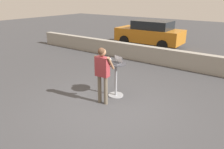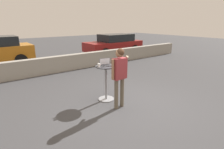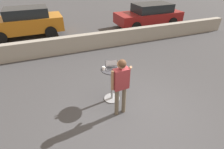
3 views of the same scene
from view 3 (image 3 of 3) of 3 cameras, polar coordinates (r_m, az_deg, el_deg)
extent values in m
plane|color=#3D3D3F|center=(5.10, 6.95, -12.25)|extent=(50.00, 50.00, 0.00)
cube|color=gray|center=(8.75, -7.77, 10.56)|extent=(17.12, 0.35, 0.77)
cylinder|color=gray|center=(5.52, -0.04, -7.73)|extent=(0.49, 0.49, 0.03)
cylinder|color=gray|center=(5.20, -0.04, -3.24)|extent=(0.07, 0.07, 1.03)
cylinder|color=#333338|center=(4.91, -0.04, 1.82)|extent=(0.64, 0.64, 0.02)
cube|color=#515156|center=(4.89, 0.04, 1.93)|extent=(0.38, 0.28, 0.02)
cube|color=black|center=(4.88, 0.04, 2.03)|extent=(0.33, 0.23, 0.00)
cube|color=#515156|center=(4.93, -0.16, 3.70)|extent=(0.34, 0.11, 0.20)
cube|color=white|center=(4.93, -0.15, 3.68)|extent=(0.32, 0.10, 0.18)
cylinder|color=white|center=(4.82, -2.74, 2.04)|extent=(0.07, 0.07, 0.11)
torus|color=white|center=(4.83, -2.17, 2.17)|extent=(0.05, 0.01, 0.05)
cylinder|color=brown|center=(4.75, 1.55, -8.95)|extent=(0.11, 0.11, 0.86)
cylinder|color=brown|center=(4.83, 3.90, -8.21)|extent=(0.11, 0.11, 0.86)
cube|color=maroon|center=(4.36, 2.97, -1.44)|extent=(0.41, 0.22, 0.57)
sphere|color=#936B4C|center=(4.14, 3.13, 3.39)|extent=(0.22, 0.22, 0.22)
sphere|color=#472D1E|center=(4.11, 3.32, 3.56)|extent=(0.21, 0.21, 0.21)
cylinder|color=#936B4C|center=(4.26, 0.19, -2.01)|extent=(0.07, 0.07, 0.54)
cylinder|color=#936B4C|center=(4.45, 5.21, 1.10)|extent=(0.09, 0.32, 0.42)
cube|color=#B76B19|center=(11.54, -26.49, 14.48)|extent=(4.14, 1.80, 0.79)
cube|color=black|center=(11.38, -26.25, 17.79)|extent=(2.28, 1.56, 0.51)
cylinder|color=black|center=(11.01, -32.62, 10.02)|extent=(0.66, 0.23, 0.66)
cylinder|color=black|center=(12.57, -31.85, 12.51)|extent=(0.66, 0.23, 0.66)
cylinder|color=black|center=(10.83, -19.32, 12.98)|extent=(0.66, 0.23, 0.66)
cylinder|color=black|center=(12.41, -20.12, 15.13)|extent=(0.66, 0.23, 0.66)
cube|color=maroon|center=(12.54, 11.80, 17.88)|extent=(4.44, 1.77, 0.65)
cube|color=black|center=(12.54, 13.01, 20.49)|extent=(2.45, 1.54, 0.52)
cylinder|color=black|center=(11.24, 7.84, 15.10)|extent=(0.66, 0.23, 0.66)
cylinder|color=black|center=(12.64, 4.09, 17.18)|extent=(0.66, 0.23, 0.66)
cylinder|color=black|center=(12.79, 19.06, 15.77)|extent=(0.66, 0.23, 0.66)
cylinder|color=black|center=(14.03, 14.74, 17.77)|extent=(0.66, 0.23, 0.66)
camera|label=1|loc=(5.39, 80.55, -0.47)|focal=35.00mm
camera|label=2|loc=(1.80, -86.58, -49.32)|focal=28.00mm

